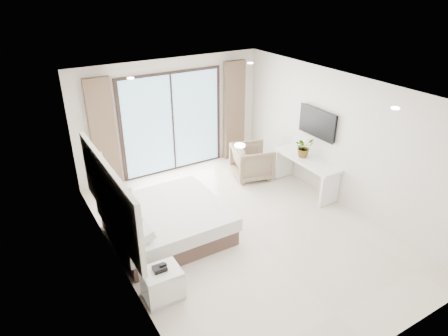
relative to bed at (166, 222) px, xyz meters
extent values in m
plane|color=beige|center=(1.30, -0.59, -0.30)|extent=(6.20, 6.20, 0.00)
cube|color=silver|center=(1.30, 2.51, 1.05)|extent=(4.60, 0.02, 2.70)
cube|color=silver|center=(1.30, -3.69, 1.05)|extent=(4.60, 0.02, 2.70)
cube|color=silver|center=(-1.00, -0.59, 1.05)|extent=(0.02, 6.20, 2.70)
cube|color=silver|center=(3.60, -0.59, 1.05)|extent=(0.02, 6.20, 2.70)
cube|color=white|center=(1.30, -0.59, 2.40)|extent=(4.60, 6.20, 0.02)
cube|color=white|center=(-0.95, 0.00, 0.85)|extent=(0.08, 3.00, 1.20)
cube|color=black|center=(3.55, 0.02, 1.25)|extent=(0.06, 1.00, 0.58)
cube|color=black|center=(3.51, 0.02, 1.25)|extent=(0.02, 1.04, 0.62)
cube|color=black|center=(1.30, 2.48, 0.90)|extent=(2.56, 0.04, 2.42)
cube|color=#98CEF4|center=(1.30, 2.45, 0.90)|extent=(2.40, 0.01, 2.30)
cube|color=brown|center=(-0.35, 2.37, 0.95)|extent=(0.55, 0.14, 2.50)
cube|color=brown|center=(2.95, 2.37, 0.95)|extent=(0.55, 0.14, 2.50)
cylinder|color=white|center=(0.00, -2.39, 2.38)|extent=(0.12, 0.12, 0.02)
cylinder|color=white|center=(2.60, -2.39, 2.38)|extent=(0.12, 0.12, 0.02)
cylinder|color=white|center=(0.00, 1.21, 2.38)|extent=(0.12, 0.12, 0.02)
cylinder|color=white|center=(2.60, 1.21, 2.38)|extent=(0.12, 0.12, 0.02)
cube|color=brown|center=(0.02, 0.00, -0.14)|extent=(1.94, 1.84, 0.31)
cube|color=white|center=(0.02, 0.00, 0.14)|extent=(2.02, 1.92, 0.25)
cube|color=silver|center=(-0.65, -0.63, 0.34)|extent=(0.28, 0.39, 0.14)
cube|color=silver|center=(-0.65, -0.21, 0.34)|extent=(0.28, 0.39, 0.14)
cube|color=silver|center=(-0.65, 0.21, 0.34)|extent=(0.28, 0.39, 0.14)
cube|color=silver|center=(-0.65, 0.63, 0.34)|extent=(0.28, 0.39, 0.14)
cube|color=white|center=(-0.69, -1.42, 0.18)|extent=(0.56, 0.46, 0.05)
cube|color=white|center=(-0.69, -1.42, -0.27)|extent=(0.56, 0.46, 0.05)
cube|color=white|center=(-0.69, -1.62, -0.05)|extent=(0.55, 0.06, 0.45)
cube|color=white|center=(-0.69, -1.22, -0.05)|extent=(0.55, 0.06, 0.45)
cube|color=black|center=(-0.70, -1.40, 0.24)|extent=(0.20, 0.16, 0.06)
cube|color=white|center=(3.34, 0.02, 0.44)|extent=(0.52, 1.66, 0.06)
cube|color=white|center=(3.34, -0.73, 0.06)|extent=(0.50, 0.06, 0.71)
cube|color=white|center=(3.34, 0.77, 0.06)|extent=(0.50, 0.06, 0.71)
imported|color=#33662D|center=(3.34, 0.15, 0.65)|extent=(0.41, 0.46, 0.35)
imported|color=#907A5E|center=(2.69, 1.15, 0.14)|extent=(0.98, 1.02, 0.87)
camera|label=1|loc=(-2.23, -5.77, 4.10)|focal=32.00mm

